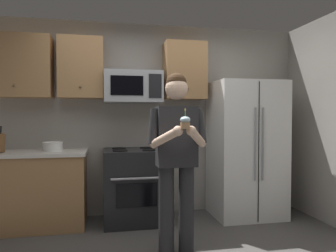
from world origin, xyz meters
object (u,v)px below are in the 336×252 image
Objects in this scene: bowl_large_white at (53,146)px; refrigerator at (246,149)px; person at (177,152)px; microwave at (133,87)px; cupcake at (185,122)px; oven_range at (134,186)px.

refrigerator is at bearing -1.97° from bowl_large_white.
microwave is at bearing 105.26° from person.
cupcake is at bearing -131.61° from refrigerator.
microwave is (0.00, 0.12, 1.26)m from oven_range.
microwave is 0.42× the size of person.
cupcake is (0.32, -1.49, -0.43)m from microwave.
cupcake is (0.32, -1.37, 0.83)m from oven_range.
oven_range is at bearing 106.92° from person.
person is at bearing -139.71° from refrigerator.
bowl_large_white reaches higher than oven_range.
person is 0.44m from cupcake.
oven_range is 1.26m from microwave.
person reaches higher than bowl_large_white.
microwave is 1.72m from refrigerator.
refrigerator is 1.82m from cupcake.
refrigerator is at bearing -6.03° from microwave.
person is at bearing -39.92° from bowl_large_white.
oven_range is at bearing 103.02° from cupcake.
bowl_large_white is at bearing 177.30° from oven_range.
refrigerator is at bearing -1.50° from oven_range.
oven_range is at bearing 178.50° from refrigerator.
cupcake is at bearing -76.98° from oven_range.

